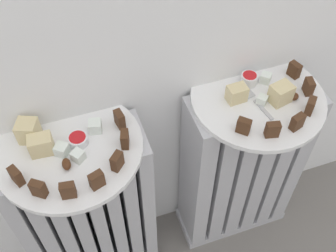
% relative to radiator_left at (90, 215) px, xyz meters
% --- Properties ---
extents(radiator_left, '(0.33, 0.13, 0.56)m').
position_rel_radiator_left_xyz_m(radiator_left, '(0.00, 0.00, 0.00)').
color(radiator_left, '#B2B2B7').
rests_on(radiator_left, ground_plane).
extents(radiator_right, '(0.33, 0.13, 0.56)m').
position_rel_radiator_left_xyz_m(radiator_right, '(0.43, -0.00, 0.00)').
color(radiator_right, '#B2B2B7').
rests_on(radiator_right, ground_plane).
extents(plate_left, '(0.30, 0.30, 0.01)m').
position_rel_radiator_left_xyz_m(plate_left, '(0.00, -0.00, 0.29)').
color(plate_left, white).
rests_on(plate_left, radiator_left).
extents(plate_right, '(0.30, 0.30, 0.01)m').
position_rel_radiator_left_xyz_m(plate_right, '(0.43, -0.00, 0.29)').
color(plate_right, white).
rests_on(plate_right, radiator_right).
extents(dark_cake_slice_left_0, '(0.03, 0.03, 0.04)m').
position_rel_radiator_left_xyz_m(dark_cake_slice_left_0, '(-0.10, -0.05, 0.31)').
color(dark_cake_slice_left_0, '#472B19').
rests_on(dark_cake_slice_left_0, plate_left).
extents(dark_cake_slice_left_1, '(0.03, 0.03, 0.04)m').
position_rel_radiator_left_xyz_m(dark_cake_slice_left_1, '(-0.07, -0.09, 0.31)').
color(dark_cake_slice_left_1, '#472B19').
rests_on(dark_cake_slice_left_1, plate_left).
extents(dark_cake_slice_left_2, '(0.03, 0.02, 0.04)m').
position_rel_radiator_left_xyz_m(dark_cake_slice_left_2, '(-0.02, -0.11, 0.31)').
color(dark_cake_slice_left_2, '#472B19').
rests_on(dark_cake_slice_left_2, plate_left).
extents(dark_cake_slice_left_3, '(0.03, 0.02, 0.04)m').
position_rel_radiator_left_xyz_m(dark_cake_slice_left_3, '(0.04, -0.11, 0.31)').
color(dark_cake_slice_left_3, '#472B19').
rests_on(dark_cake_slice_left_3, plate_left).
extents(dark_cake_slice_left_4, '(0.03, 0.03, 0.04)m').
position_rel_radiator_left_xyz_m(dark_cake_slice_left_4, '(0.08, -0.08, 0.31)').
color(dark_cake_slice_left_4, '#472B19').
rests_on(dark_cake_slice_left_4, plate_left).
extents(dark_cake_slice_left_5, '(0.02, 0.03, 0.04)m').
position_rel_radiator_left_xyz_m(dark_cake_slice_left_5, '(0.11, -0.03, 0.31)').
color(dark_cake_slice_left_5, '#472B19').
rests_on(dark_cake_slice_left_5, plate_left).
extents(dark_cake_slice_left_6, '(0.02, 0.03, 0.04)m').
position_rel_radiator_left_xyz_m(dark_cake_slice_left_6, '(0.11, 0.02, 0.31)').
color(dark_cake_slice_left_6, '#472B19').
rests_on(dark_cake_slice_left_6, plate_left).
extents(marble_cake_slice_left_0, '(0.05, 0.05, 0.05)m').
position_rel_radiator_left_xyz_m(marble_cake_slice_left_0, '(-0.07, 0.05, 0.32)').
color(marble_cake_slice_left_0, beige).
rests_on(marble_cake_slice_left_0, plate_left).
extents(marble_cake_slice_left_1, '(0.05, 0.04, 0.04)m').
position_rel_radiator_left_xyz_m(marble_cake_slice_left_1, '(-0.05, 0.00, 0.32)').
color(marble_cake_slice_left_1, beige).
rests_on(marble_cake_slice_left_1, plate_left).
extents(turkish_delight_left_0, '(0.03, 0.03, 0.03)m').
position_rel_radiator_left_xyz_m(turkish_delight_left_0, '(0.06, 0.02, 0.31)').
color(turkish_delight_left_0, white).
rests_on(turkish_delight_left_0, plate_left).
extents(turkish_delight_left_1, '(0.03, 0.03, 0.02)m').
position_rel_radiator_left_xyz_m(turkish_delight_left_1, '(-0.01, -0.01, 0.31)').
color(turkish_delight_left_1, white).
rests_on(turkish_delight_left_1, plate_left).
extents(turkish_delight_left_2, '(0.03, 0.03, 0.02)m').
position_rel_radiator_left_xyz_m(turkish_delight_left_2, '(0.01, -0.04, 0.31)').
color(turkish_delight_left_2, white).
rests_on(turkish_delight_left_2, plate_left).
extents(medjool_date_left_0, '(0.02, 0.03, 0.02)m').
position_rel_radiator_left_xyz_m(medjool_date_left_0, '(-0.01, -0.05, 0.30)').
color(medjool_date_left_0, '#4C2814').
rests_on(medjool_date_left_0, plate_left).
extents(medjool_date_left_1, '(0.03, 0.03, 0.01)m').
position_rel_radiator_left_xyz_m(medjool_date_left_1, '(-0.02, 0.09, 0.30)').
color(medjool_date_left_1, '#4C2814').
rests_on(medjool_date_left_1, plate_left).
extents(jam_bowl_left, '(0.04, 0.04, 0.02)m').
position_rel_radiator_left_xyz_m(jam_bowl_left, '(0.02, 0.00, 0.31)').
color(jam_bowl_left, white).
rests_on(jam_bowl_left, plate_left).
extents(dark_cake_slice_right_0, '(0.03, 0.03, 0.04)m').
position_rel_radiator_left_xyz_m(dark_cake_slice_right_0, '(0.35, -0.08, 0.31)').
color(dark_cake_slice_right_0, '#472B19').
rests_on(dark_cake_slice_right_0, plate_right).
extents(dark_cake_slice_right_1, '(0.03, 0.02, 0.04)m').
position_rel_radiator_left_xyz_m(dark_cake_slice_right_1, '(0.40, -0.11, 0.31)').
color(dark_cake_slice_right_1, '#472B19').
rests_on(dark_cake_slice_right_1, plate_right).
extents(dark_cake_slice_right_2, '(0.03, 0.02, 0.04)m').
position_rel_radiator_left_xyz_m(dark_cake_slice_right_2, '(0.46, -0.11, 0.31)').
color(dark_cake_slice_right_2, '#472B19').
rests_on(dark_cake_slice_right_2, plate_right).
extents(dark_cake_slice_right_3, '(0.03, 0.03, 0.04)m').
position_rel_radiator_left_xyz_m(dark_cake_slice_right_3, '(0.51, -0.08, 0.31)').
color(dark_cake_slice_right_3, '#472B19').
rests_on(dark_cake_slice_right_3, plate_right).
extents(dark_cake_slice_right_4, '(0.02, 0.03, 0.04)m').
position_rel_radiator_left_xyz_m(dark_cake_slice_right_4, '(0.54, -0.02, 0.31)').
color(dark_cake_slice_right_4, '#472B19').
rests_on(dark_cake_slice_right_4, plate_right).
extents(dark_cake_slice_right_5, '(0.02, 0.03, 0.04)m').
position_rel_radiator_left_xyz_m(dark_cake_slice_right_5, '(0.53, 0.03, 0.31)').
color(dark_cake_slice_right_5, '#472B19').
rests_on(dark_cake_slice_right_5, plate_right).
extents(marble_cake_slice_right_0, '(0.05, 0.05, 0.04)m').
position_rel_radiator_left_xyz_m(marble_cake_slice_right_0, '(0.46, -0.03, 0.32)').
color(marble_cake_slice_right_0, beige).
rests_on(marble_cake_slice_right_0, plate_right).
extents(marble_cake_slice_right_1, '(0.04, 0.03, 0.04)m').
position_rel_radiator_left_xyz_m(marble_cake_slice_right_1, '(0.37, 0.01, 0.31)').
color(marble_cake_slice_right_1, beige).
rests_on(marble_cake_slice_right_1, plate_right).
extents(turkish_delight_right_0, '(0.03, 0.03, 0.02)m').
position_rel_radiator_left_xyz_m(turkish_delight_right_0, '(0.42, -0.02, 0.31)').
color(turkish_delight_right_0, white).
rests_on(turkish_delight_right_0, plate_right).
extents(turkish_delight_right_1, '(0.03, 0.03, 0.02)m').
position_rel_radiator_left_xyz_m(turkish_delight_right_1, '(0.46, 0.04, 0.31)').
color(turkish_delight_right_1, white).
rests_on(turkish_delight_right_1, plate_right).
extents(medjool_date_right_0, '(0.03, 0.03, 0.01)m').
position_rel_radiator_left_xyz_m(medjool_date_right_0, '(0.45, 0.09, 0.30)').
color(medjool_date_right_0, '#4C2814').
rests_on(medjool_date_right_0, plate_right).
extents(medjool_date_right_1, '(0.03, 0.03, 0.01)m').
position_rel_radiator_left_xyz_m(medjool_date_right_1, '(0.50, -0.03, 0.30)').
color(medjool_date_right_1, '#4C2814').
rests_on(medjool_date_right_1, plate_right).
extents(jam_bowl_right, '(0.04, 0.04, 0.03)m').
position_rel_radiator_left_xyz_m(jam_bowl_right, '(0.42, 0.04, 0.31)').
color(jam_bowl_right, white).
rests_on(jam_bowl_right, plate_right).
extents(fork, '(0.03, 0.10, 0.00)m').
position_rel_radiator_left_xyz_m(fork, '(0.41, -0.02, 0.30)').
color(fork, '#B7B7BC').
rests_on(fork, plate_right).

